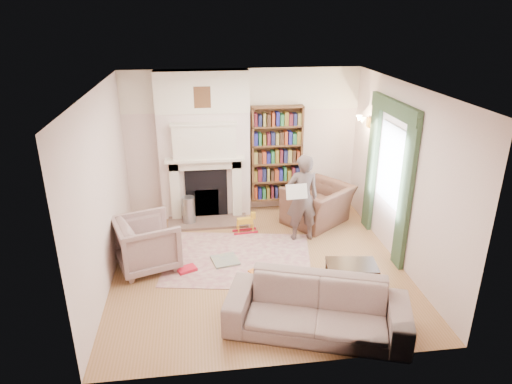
{
  "coord_description": "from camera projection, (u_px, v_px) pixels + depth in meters",
  "views": [
    {
      "loc": [
        -0.85,
        -6.3,
        3.81
      ],
      "look_at": [
        0.0,
        0.25,
        1.15
      ],
      "focal_mm": 32.0,
      "sensor_mm": 36.0,
      "label": 1
    }
  ],
  "objects": [
    {
      "name": "bookcase",
      "position": [
        277.0,
        154.0,
        8.91
      ],
      "size": [
        1.0,
        0.24,
        1.85
      ],
      "primitive_type": "cube",
      "color": "brown",
      "rests_on": "floor"
    },
    {
      "name": "fireplace",
      "position": [
        204.0,
        147.0,
        8.6
      ],
      "size": [
        1.7,
        0.58,
        2.8
      ],
      "color": "#F4DBD3",
      "rests_on": "floor"
    },
    {
      "name": "floor",
      "position": [
        258.0,
        264.0,
        7.32
      ],
      "size": [
        4.5,
        4.5,
        0.0
      ],
      "primitive_type": "plane",
      "color": "olive",
      "rests_on": "ground"
    },
    {
      "name": "man_reading",
      "position": [
        302.0,
        198.0,
        7.85
      ],
      "size": [
        0.59,
        0.41,
        1.56
      ],
      "primitive_type": "imported",
      "rotation": [
        0.0,
        0.0,
        3.21
      ],
      "color": "#524542",
      "rests_on": "floor"
    },
    {
      "name": "window",
      "position": [
        391.0,
        165.0,
        7.41
      ],
      "size": [
        0.02,
        0.9,
        1.3
      ],
      "primitive_type": "cube",
      "color": "silver",
      "rests_on": "wall_right"
    },
    {
      "name": "wall_left",
      "position": [
        103.0,
        190.0,
        6.53
      ],
      "size": [
        0.0,
        4.5,
        4.5
      ],
      "primitive_type": "plane",
      "rotation": [
        1.57,
        0.0,
        1.57
      ],
      "color": "#F4DBD3",
      "rests_on": "floor"
    },
    {
      "name": "paraffin_heater",
      "position": [
        189.0,
        211.0,
        8.58
      ],
      "size": [
        0.31,
        0.31,
        0.55
      ],
      "primitive_type": "cylinder",
      "rotation": [
        0.0,
        0.0,
        0.38
      ],
      "color": "#9B9DA2",
      "rests_on": "floor"
    },
    {
      "name": "curtain_left",
      "position": [
        405.0,
        195.0,
        6.86
      ],
      "size": [
        0.07,
        0.32,
        2.4
      ],
      "primitive_type": "cube",
      "color": "#344E32",
      "rests_on": "floor"
    },
    {
      "name": "rug",
      "position": [
        239.0,
        258.0,
        7.47
      ],
      "size": [
        2.59,
        2.15,
        0.01
      ],
      "primitive_type": "cube",
      "rotation": [
        0.0,
        0.0,
        -0.17
      ],
      "color": "beige",
      "rests_on": "floor"
    },
    {
      "name": "newspaper",
      "position": [
        297.0,
        192.0,
        7.57
      ],
      "size": [
        0.37,
        0.13,
        0.24
      ],
      "primitive_type": "cube",
      "rotation": [
        -0.35,
        0.0,
        0.07
      ],
      "color": "silver",
      "rests_on": "man_reading"
    },
    {
      "name": "wall_sconce",
      "position": [
        358.0,
        122.0,
        8.23
      ],
      "size": [
        0.2,
        0.24,
        0.24
      ],
      "primitive_type": null,
      "color": "gold",
      "rests_on": "wall_right"
    },
    {
      "name": "wall_right",
      "position": [
        402.0,
        176.0,
        7.07
      ],
      "size": [
        0.0,
        4.5,
        4.5
      ],
      "primitive_type": "plane",
      "rotation": [
        1.57,
        0.0,
        -1.57
      ],
      "color": "#F4DBD3",
      "rests_on": "floor"
    },
    {
      "name": "pelmet",
      "position": [
        395.0,
        108.0,
        7.06
      ],
      "size": [
        0.09,
        1.7,
        0.24
      ],
      "primitive_type": "cube",
      "color": "#344E32",
      "rests_on": "wall_right"
    },
    {
      "name": "comic_annuals",
      "position": [
        273.0,
        274.0,
        7.0
      ],
      "size": [
        0.89,
        0.48,
        0.02
      ],
      "color": "red",
      "rests_on": "rug"
    },
    {
      "name": "game_box_lid",
      "position": [
        187.0,
        269.0,
        7.11
      ],
      "size": [
        0.34,
        0.29,
        0.05
      ],
      "primitive_type": "cube",
      "rotation": [
        0.0,
        0.0,
        0.41
      ],
      "color": "red",
      "rests_on": "rug"
    },
    {
      "name": "rocking_horse",
      "position": [
        245.0,
        223.0,
        8.28
      ],
      "size": [
        0.46,
        0.22,
        0.39
      ],
      "primitive_type": null,
      "rotation": [
        0.0,
        0.0,
        0.11
      ],
      "color": "gold",
      "rests_on": "rug"
    },
    {
      "name": "wall_back",
      "position": [
        243.0,
        142.0,
        8.87
      ],
      "size": [
        4.5,
        0.0,
        4.5
      ],
      "primitive_type": "plane",
      "rotation": [
        1.57,
        0.0,
        0.0
      ],
      "color": "#F4DBD3",
      "rests_on": "floor"
    },
    {
      "name": "sofa",
      "position": [
        317.0,
        308.0,
        5.71
      ],
      "size": [
        2.43,
        1.56,
        0.66
      ],
      "primitive_type": "imported",
      "rotation": [
        0.0,
        0.0,
        -0.32
      ],
      "color": "gray",
      "rests_on": "floor"
    },
    {
      "name": "coffee_table",
      "position": [
        351.0,
        278.0,
        6.54
      ],
      "size": [
        0.75,
        0.54,
        0.45
      ],
      "primitive_type": null,
      "rotation": [
        0.0,
        0.0,
        -0.13
      ],
      "color": "black",
      "rests_on": "floor"
    },
    {
      "name": "board_game",
      "position": [
        225.0,
        260.0,
        7.38
      ],
      "size": [
        0.48,
        0.48,
        0.03
      ],
      "primitive_type": "cube",
      "rotation": [
        0.0,
        0.0,
        0.22
      ],
      "color": "#DAC24D",
      "rests_on": "rug"
    },
    {
      "name": "armchair_left",
      "position": [
        147.0,
        243.0,
        7.11
      ],
      "size": [
        1.14,
        1.13,
        0.82
      ],
      "primitive_type": "imported",
      "rotation": [
        0.0,
        0.0,
        1.9
      ],
      "color": "#B6A496",
      "rests_on": "floor"
    },
    {
      "name": "curtain_right",
      "position": [
        372.0,
        166.0,
        8.15
      ],
      "size": [
        0.07,
        0.32,
        2.4
      ],
      "primitive_type": "cube",
      "color": "#344E32",
      "rests_on": "floor"
    },
    {
      "name": "ceiling",
      "position": [
        258.0,
        88.0,
        6.27
      ],
      "size": [
        4.5,
        4.5,
        0.0
      ],
      "primitive_type": "plane",
      "rotation": [
        3.14,
        0.0,
        0.0
      ],
      "color": "white",
      "rests_on": "wall_back"
    },
    {
      "name": "armchair_reading",
      "position": [
        318.0,
        205.0,
        8.61
      ],
      "size": [
        1.51,
        1.48,
        0.74
      ],
      "primitive_type": "imported",
      "rotation": [
        0.0,
        0.0,
        3.8
      ],
      "color": "#4A3027",
      "rests_on": "floor"
    },
    {
      "name": "wall_front",
      "position": [
        287.0,
        259.0,
        4.73
      ],
      "size": [
        4.5,
        0.0,
        4.5
      ],
      "primitive_type": "plane",
      "rotation": [
        -1.57,
        0.0,
        0.0
      ],
      "color": "#F4DBD3",
      "rests_on": "floor"
    }
  ]
}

